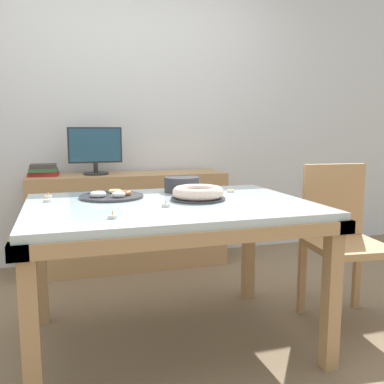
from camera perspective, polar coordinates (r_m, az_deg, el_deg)
name	(u,v)px	position (r m, az deg, el deg)	size (l,w,h in m)	color
ground_plane	(171,342)	(2.47, -2.86, -19.38)	(12.00, 12.00, 0.00)	#7A664C
wall_back	(122,112)	(3.84, -9.36, 10.53)	(8.00, 0.10, 2.60)	silver
dining_table	(170,220)	(2.24, -2.99, -3.69)	(1.47, 1.06, 0.78)	silver
chair	(342,235)	(2.73, 19.32, -5.40)	(0.46, 0.46, 0.94)	tan
sideboard	(129,220)	(3.62, -8.36, -3.76)	(1.60, 0.44, 0.79)	tan
computer_monitor	(95,151)	(3.51, -12.77, 5.36)	(0.42, 0.20, 0.38)	#262628
book_stack	(43,170)	(3.52, -19.19, 2.77)	(0.23, 0.18, 0.09)	maroon
cake_chocolate_round	(198,193)	(2.28, 0.81, -0.17)	(0.29, 0.29, 0.07)	#333338
pastry_platter	(111,196)	(2.40, -10.72, -0.47)	(0.35, 0.35, 0.04)	#333338
plate_stack	(182,184)	(2.57, -1.38, 1.02)	(0.21, 0.21, 0.09)	#333338
tealight_left_edge	(166,205)	(2.09, -3.52, -1.73)	(0.04, 0.04, 0.04)	silver
tealight_near_front	(231,191)	(2.57, 5.20, 0.18)	(0.04, 0.04, 0.04)	silver
tealight_centre	(48,197)	(2.46, -18.62, -0.58)	(0.04, 0.04, 0.04)	silver
tealight_right_edge	(47,200)	(2.34, -18.73, -1.04)	(0.04, 0.04, 0.04)	silver
tealight_near_cakes	(113,216)	(1.85, -10.55, -3.19)	(0.04, 0.04, 0.04)	silver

